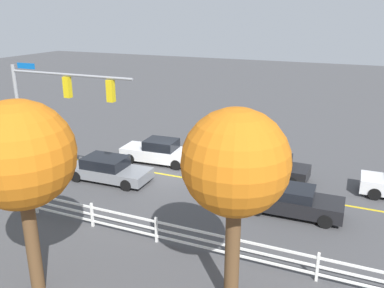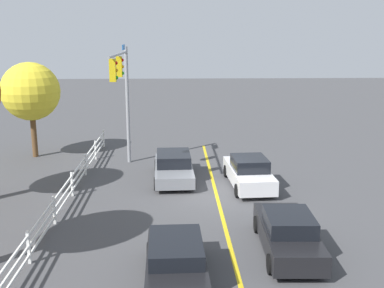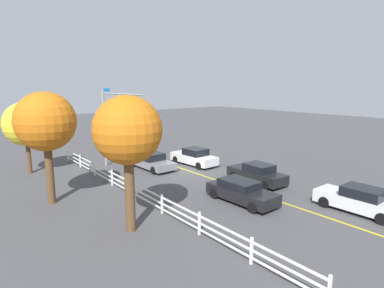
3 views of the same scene
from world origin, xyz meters
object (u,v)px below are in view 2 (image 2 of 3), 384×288
(tree_0, at_px, (30,92))
(car_0, at_px, (249,172))
(car_2, at_px, (174,167))
(car_4, at_px, (287,233))
(car_3, at_px, (176,264))

(tree_0, bearing_deg, car_0, -116.84)
(car_2, relative_size, car_4, 1.05)
(car_0, relative_size, car_2, 0.98)
(car_4, bearing_deg, car_0, 3.89)
(car_2, distance_m, car_4, 9.25)
(car_0, bearing_deg, car_2, 67.34)
(car_3, distance_m, tree_0, 17.87)
(car_0, distance_m, car_4, 7.07)
(car_4, bearing_deg, car_3, 119.66)
(car_3, xyz_separation_m, tree_0, (15.27, 8.64, 3.35))
(car_4, distance_m, tree_0, 18.52)
(car_2, relative_size, car_3, 1.05)
(car_3, relative_size, tree_0, 0.80)
(tree_0, bearing_deg, car_2, -119.78)
(tree_0, bearing_deg, car_3, -150.49)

